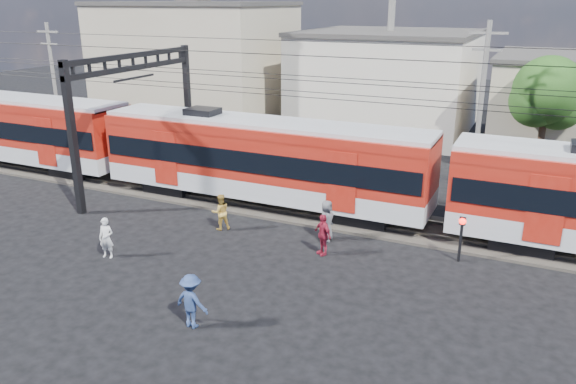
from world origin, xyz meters
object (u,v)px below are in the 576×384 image
object	(u,v)px
pedestrian_c	(191,301)
pedestrian_a	(106,238)
commuter_train	(266,158)
crossing_signal	(462,231)

from	to	relation	value
pedestrian_c	pedestrian_a	bearing A→B (deg)	-20.61
commuter_train	pedestrian_a	size ratio (longest dim) A/B	31.47
commuter_train	pedestrian_a	xyz separation A→B (m)	(-2.99, -7.67, -1.60)
crossing_signal	pedestrian_c	bearing A→B (deg)	-129.75
commuter_train	crossing_signal	size ratio (longest dim) A/B	27.78
crossing_signal	commuter_train	bearing A→B (deg)	165.66
pedestrian_a	commuter_train	bearing A→B (deg)	56.68
pedestrian_c	crossing_signal	distance (m)	10.41
commuter_train	crossing_signal	xyz separation A→B (m)	(9.37, -2.40, -1.15)
pedestrian_a	crossing_signal	bearing A→B (deg)	11.10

